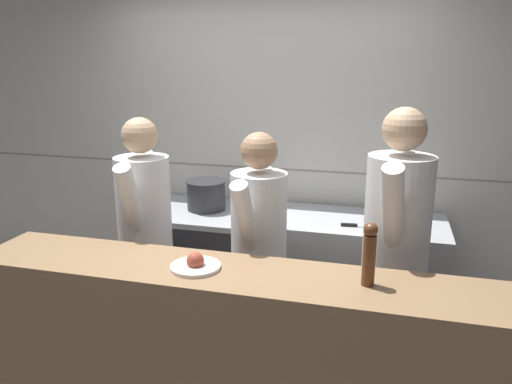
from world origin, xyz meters
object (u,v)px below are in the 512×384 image
Objects in this scene: pepper_mill at (369,253)px; oven_range at (205,264)px; chef_line at (395,249)px; stock_pot at (206,194)px; chefs_knife at (364,226)px; chef_head_cook at (145,234)px; plated_dish_main at (195,265)px; chef_sous at (259,252)px.

oven_range is at bearing 134.81° from pepper_mill.
oven_range is at bearing 161.56° from chef_line.
chefs_knife is (1.19, -0.16, -0.10)m from stock_pot.
stock_pot is 0.80× the size of chefs_knife.
stock_pot is at bearing 70.36° from chef_head_cook.
stock_pot is at bearing 57.81° from oven_range.
chef_line reaches higher than oven_range.
pepper_mill reaches higher than oven_range.
chefs_knife is at bearing -7.70° from stock_pot.
stock_pot is 1.26× the size of plated_dish_main.
chef_sous is 0.78m from chef_line.
pepper_mill is at bearing -35.23° from chef_sous.
chefs_knife reaches higher than oven_range.
plated_dish_main is 0.87m from chef_head_cook.
chefs_knife is at bearing 117.31° from chef_line.
chef_line reaches higher than chef_head_cook.
chef_head_cook is (-1.40, 0.59, -0.25)m from pepper_mill.
chef_sous is (-0.65, 0.56, -0.28)m from pepper_mill.
oven_range is 2.89× the size of stock_pot.
chef_sous is at bearing -169.68° from chef_line.
chefs_knife is at bearing 93.61° from pepper_mill.
chef_head_cook reaches higher than plated_dish_main.
chef_line reaches higher than chef_sous.
stock_pot is 0.18× the size of chef_head_cook.
chef_sous is (-0.58, -0.59, -0.01)m from chefs_knife.
plated_dish_main is 0.15× the size of chef_head_cook.
pepper_mill is 0.63m from chef_line.
chefs_knife is 0.60m from chef_line.
stock_pot is at bearing 134.46° from chef_sous.
chef_head_cook is (-1.33, -0.56, 0.02)m from chefs_knife.
chef_line is at bearing -26.52° from oven_range.
chef_line is (0.12, 0.59, -0.19)m from pepper_mill.
pepper_mill is at bearing -46.06° from stock_pot.
chef_sous is (0.16, 0.59, -0.15)m from plated_dish_main.
pepper_mill is 1.54m from chef_head_cook.
plated_dish_main is at bearing -99.86° from chef_sous.
chef_line is (1.38, -0.72, -0.02)m from stock_pot.
chef_sous is at bearing -49.29° from oven_range.
chef_head_cook is at bearing -157.30° from chefs_knife.
stock_pot is 0.73m from chef_head_cook.
stock_pot is 1.82m from pepper_mill.
pepper_mill is (1.27, -1.28, 0.72)m from oven_range.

